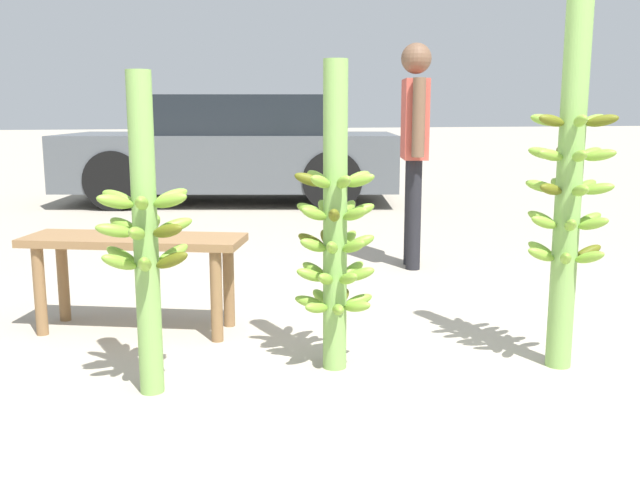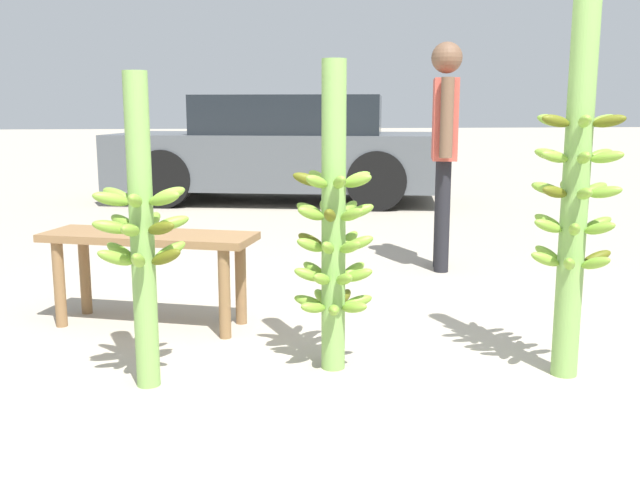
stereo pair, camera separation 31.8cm
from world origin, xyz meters
name	(u,v)px [view 2 (the right image)]	position (x,y,z in m)	size (l,w,h in m)	color
ground_plane	(374,413)	(0.00, 0.00, 0.00)	(80.00, 80.00, 0.00)	#A89E8C
banana_stalk_left	(142,231)	(-0.88, 0.41, 0.66)	(0.40, 0.40, 1.30)	#7AA851
banana_stalk_center	(334,229)	(-0.08, 0.51, 0.64)	(0.37, 0.37, 1.36)	#7AA851
banana_stalk_right	(576,187)	(0.91, 0.29, 0.83)	(0.38, 0.38, 1.67)	#7AA851
vendor_person	(445,134)	(1.00, 2.39, 0.97)	(0.25, 0.55, 1.61)	black
market_bench	(149,251)	(-0.95, 1.28, 0.41)	(1.18, 0.72, 0.50)	olive
parked_car	(282,150)	(0.18, 6.44, 0.65)	(4.30, 2.56, 1.31)	#4C5156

